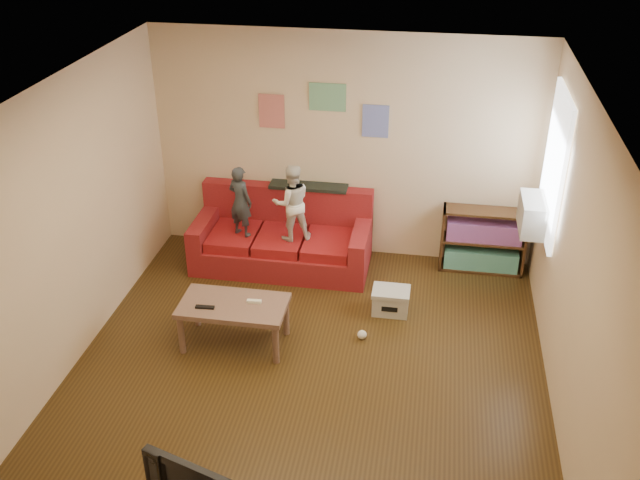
% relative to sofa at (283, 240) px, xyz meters
% --- Properties ---
extents(room_shell, '(4.52, 5.02, 2.72)m').
position_rel_sofa_xyz_m(room_shell, '(0.66, -2.07, 1.05)').
color(room_shell, '#432E12').
rests_on(room_shell, ground).
extents(sofa, '(2.06, 0.95, 0.91)m').
position_rel_sofa_xyz_m(sofa, '(0.00, 0.00, 0.00)').
color(sofa, maroon).
rests_on(sofa, ground).
extents(child_a, '(0.37, 0.31, 0.85)m').
position_rel_sofa_xyz_m(child_a, '(-0.45, -0.17, 0.55)').
color(child_a, '#30353A').
rests_on(child_a, sofa).
extents(child_b, '(0.54, 0.49, 0.91)m').
position_rel_sofa_xyz_m(child_b, '(0.15, -0.17, 0.58)').
color(child_b, silver).
rests_on(child_b, sofa).
extents(coffee_table, '(1.06, 0.58, 0.48)m').
position_rel_sofa_xyz_m(coffee_table, '(-0.14, -1.66, 0.10)').
color(coffee_table, '#7F5D4C').
rests_on(coffee_table, ground).
extents(remote, '(0.19, 0.06, 0.02)m').
position_rel_sofa_xyz_m(remote, '(-0.39, -1.78, 0.18)').
color(remote, black).
rests_on(remote, coffee_table).
extents(game_controller, '(0.14, 0.05, 0.03)m').
position_rel_sofa_xyz_m(game_controller, '(0.06, -1.61, 0.19)').
color(game_controller, white).
rests_on(game_controller, coffee_table).
extents(bookshelf, '(0.97, 0.29, 0.78)m').
position_rel_sofa_xyz_m(bookshelf, '(2.34, 0.23, 0.04)').
color(bookshelf, '#452B17').
rests_on(bookshelf, ground).
extents(window, '(0.04, 1.08, 1.48)m').
position_rel_sofa_xyz_m(window, '(2.88, -0.42, 1.34)').
color(window, white).
rests_on(window, room_shell).
extents(ac_unit, '(0.28, 0.55, 0.35)m').
position_rel_sofa_xyz_m(ac_unit, '(2.76, -0.42, 0.78)').
color(ac_unit, '#B7B2A3').
rests_on(ac_unit, window).
extents(artwork_left, '(0.30, 0.01, 0.40)m').
position_rel_sofa_xyz_m(artwork_left, '(-0.19, 0.41, 1.45)').
color(artwork_left, '#D87266').
rests_on(artwork_left, room_shell).
extents(artwork_center, '(0.42, 0.01, 0.32)m').
position_rel_sofa_xyz_m(artwork_center, '(0.46, 0.41, 1.65)').
color(artwork_center, '#72B27F').
rests_on(artwork_center, room_shell).
extents(artwork_right, '(0.30, 0.01, 0.38)m').
position_rel_sofa_xyz_m(artwork_right, '(1.01, 0.41, 1.40)').
color(artwork_right, '#727FCC').
rests_on(artwork_right, room_shell).
extents(file_box, '(0.40, 0.30, 0.27)m').
position_rel_sofa_xyz_m(file_box, '(1.36, -0.84, -0.16)').
color(file_box, beige).
rests_on(file_box, ground).
extents(tissue, '(0.10, 0.10, 0.09)m').
position_rel_sofa_xyz_m(tissue, '(1.11, -1.38, -0.26)').
color(tissue, white).
rests_on(tissue, ground).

